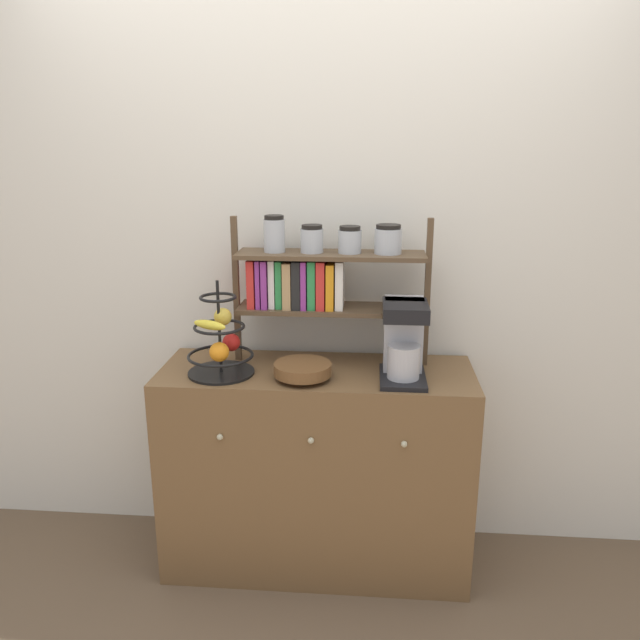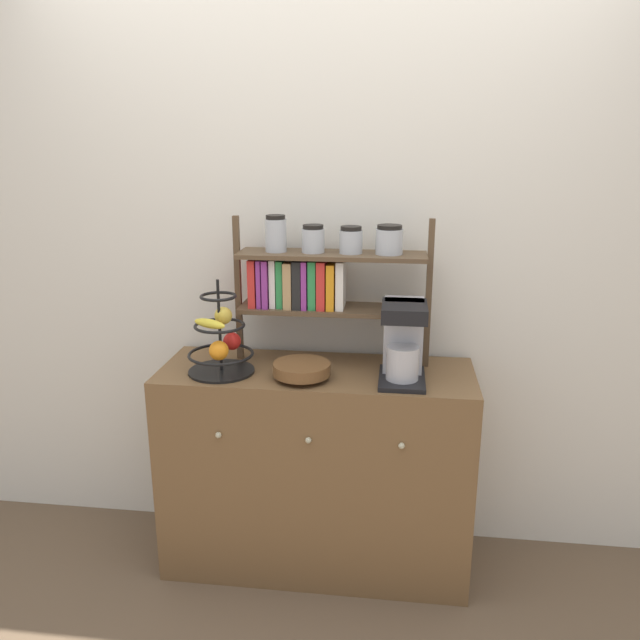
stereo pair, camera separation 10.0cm
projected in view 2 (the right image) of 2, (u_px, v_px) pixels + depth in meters
name	position (u px, v px, depth m)	size (l,w,h in m)	color
ground_plane	(309.00, 593.00, 2.54)	(12.00, 12.00, 0.00)	brown
wall_back	(325.00, 257.00, 2.66)	(7.00, 0.05, 2.60)	silver
sideboard	(317.00, 468.00, 2.64)	(1.27, 0.48, 0.89)	brown
coffee_maker	(403.00, 340.00, 2.38)	(0.18, 0.26, 0.31)	black
fruit_stand	(221.00, 343.00, 2.45)	(0.26, 0.26, 0.38)	black
wooden_bowl	(302.00, 370.00, 2.41)	(0.22, 0.22, 0.06)	brown
shelf_hutch	(316.00, 274.00, 2.52)	(0.80, 0.20, 0.61)	brown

